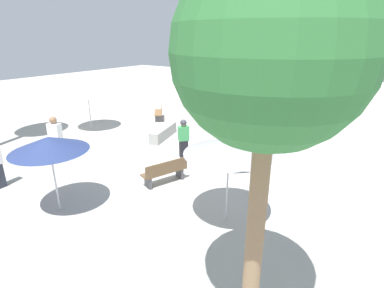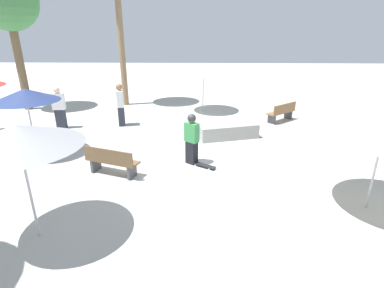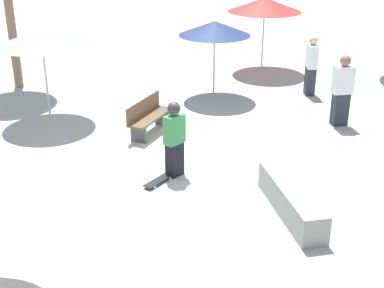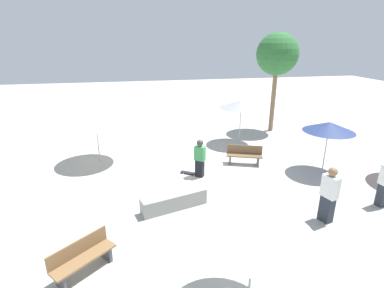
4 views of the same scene
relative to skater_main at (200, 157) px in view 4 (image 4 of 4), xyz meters
The scene contains 12 objects.
ground_plane 1.04m from the skater_main, 54.81° to the left, with size 60.00×60.00×0.00m, color #B2AFA8.
skater_main is the anchor object (origin of this frame).
skateboard 0.93m from the skater_main, 126.86° to the right, with size 0.59×0.78×0.07m.
concrete_ledge 2.72m from the skater_main, 31.55° to the right, with size 1.09×2.31×0.54m.
bench_near 2.48m from the skater_main, 111.23° to the left, with size 0.96×1.65×0.85m.
bench_far 6.20m from the skater_main, 40.12° to the right, with size 1.37×1.51×0.85m.
shade_umbrella_grey 4.92m from the skater_main, 140.19° to the left, with size 2.31×2.31×2.38m.
shade_umbrella_white 6.62m from the skater_main, ahead, with size 2.37×2.37×2.27m.
shade_umbrella_cream 4.99m from the skater_main, 119.80° to the right, with size 2.59×2.59×2.20m.
shade_umbrella_navy 5.45m from the skater_main, 83.48° to the left, with size 2.07×2.07×2.22m.
palm_tree_right 8.80m from the skater_main, 133.80° to the left, with size 2.41×2.41×5.79m.
bystander_watching 5.05m from the skater_main, 39.14° to the left, with size 0.56×0.40×1.83m.
Camera 4 is at (10.72, -2.99, 5.47)m, focal length 28.00 mm.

